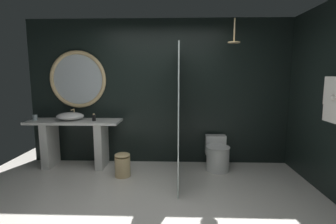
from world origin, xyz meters
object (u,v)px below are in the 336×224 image
at_px(waste_bin, 123,164).
at_px(tumbler_cup, 35,117).
at_px(vessel_sink, 70,116).
at_px(toilet, 217,155).
at_px(soap_dispenser, 94,118).
at_px(rain_shower_head, 234,40).
at_px(round_wall_mirror, 78,79).

bearing_deg(waste_bin, tumbler_cup, 165.37).
distance_m(vessel_sink, toilet, 2.65).
relative_size(vessel_sink, tumbler_cup, 5.00).
height_order(soap_dispenser, toilet, soap_dispenser).
height_order(rain_shower_head, toilet, rain_shower_head).
height_order(vessel_sink, toilet, vessel_sink).
distance_m(soap_dispenser, waste_bin, 0.97).
height_order(toilet, waste_bin, toilet).
bearing_deg(soap_dispenser, vessel_sink, 171.74).
xyz_separation_m(vessel_sink, rain_shower_head, (2.77, -0.17, 1.27)).
distance_m(vessel_sink, rain_shower_head, 3.05).
bearing_deg(soap_dispenser, waste_bin, -34.23).
bearing_deg(vessel_sink, toilet, -1.59).
height_order(vessel_sink, rain_shower_head, rain_shower_head).
bearing_deg(rain_shower_head, vessel_sink, 176.58).
height_order(soap_dispenser, round_wall_mirror, round_wall_mirror).
xyz_separation_m(vessel_sink, waste_bin, (1.00, -0.45, -0.70)).
bearing_deg(vessel_sink, waste_bin, -23.95).
bearing_deg(rain_shower_head, tumbler_cup, 177.59).
bearing_deg(tumbler_cup, toilet, -0.88).
bearing_deg(waste_bin, rain_shower_head, 9.00).
height_order(vessel_sink, soap_dispenser, vessel_sink).
bearing_deg(toilet, vessel_sink, 178.41).
relative_size(soap_dispenser, waste_bin, 0.33).
xyz_separation_m(vessel_sink, tumbler_cup, (-0.62, -0.02, -0.02)).
relative_size(vessel_sink, waste_bin, 1.22).
distance_m(tumbler_cup, waste_bin, 1.81).
relative_size(tumbler_cup, round_wall_mirror, 0.09).
relative_size(vessel_sink, soap_dispenser, 3.63).
xyz_separation_m(vessel_sink, toilet, (2.57, -0.07, -0.64)).
xyz_separation_m(tumbler_cup, waste_bin, (1.62, -0.42, -0.68)).
height_order(rain_shower_head, waste_bin, rain_shower_head).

